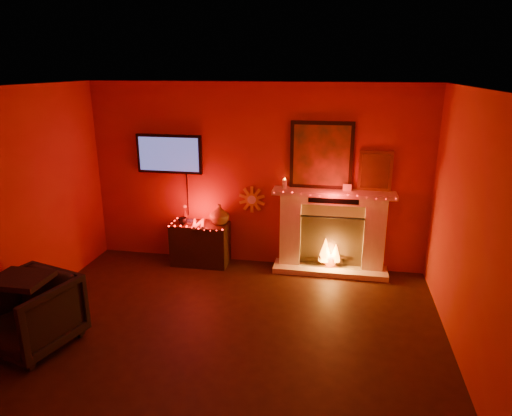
{
  "coord_description": "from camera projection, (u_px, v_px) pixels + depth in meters",
  "views": [
    {
      "loc": [
        1.2,
        -3.93,
        2.9
      ],
      "look_at": [
        0.16,
        1.7,
        1.12
      ],
      "focal_mm": 32.0,
      "sensor_mm": 36.0,
      "label": 1
    }
  ],
  "objects": [
    {
      "name": "tv",
      "position": [
        169.0,
        154.0,
        6.79
      ],
      "size": [
        1.0,
        0.07,
        1.24
      ],
      "color": "black",
      "rests_on": "room"
    },
    {
      "name": "console_table",
      "position": [
        202.0,
        240.0,
        6.9
      ],
      "size": [
        0.87,
        0.5,
        0.95
      ],
      "color": "black",
      "rests_on": "floor"
    },
    {
      "name": "sunburst_clock",
      "position": [
        252.0,
        200.0,
        6.79
      ],
      "size": [
        0.4,
        0.03,
        0.4
      ],
      "color": "gold",
      "rests_on": "room"
    },
    {
      "name": "armchair",
      "position": [
        30.0,
        313.0,
        4.84
      ],
      "size": [
        1.04,
        1.05,
        0.78
      ],
      "primitive_type": "imported",
      "rotation": [
        0.0,
        0.0,
        -0.27
      ],
      "color": "black",
      "rests_on": "floor"
    },
    {
      "name": "room",
      "position": [
        208.0,
        236.0,
        4.35
      ],
      "size": [
        5.0,
        5.0,
        5.0
      ],
      "color": "black",
      "rests_on": "ground"
    },
    {
      "name": "fireplace",
      "position": [
        332.0,
        224.0,
        6.58
      ],
      "size": [
        1.72,
        0.4,
        2.18
      ],
      "color": "#F1E0CB",
      "rests_on": "floor"
    }
  ]
}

